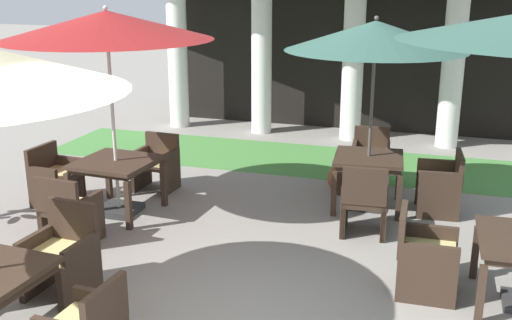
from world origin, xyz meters
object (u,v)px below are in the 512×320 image
(patio_chair_far_back_north, at_px, (370,159))
(patio_chair_mid_left_west, at_px, (54,176))
(patio_umbrella_far_back, at_px, (375,37))
(patio_chair_far_back_east, at_px, (441,184))
(patio_chair_near_foreground_west, at_px, (424,256))
(patio_table_far_back, at_px, (369,163))
(patio_chair_mid_right_north, at_px, (62,256))
(patio_chair_mid_left_south, at_px, (69,211))
(patio_table_mid_left, at_px, (116,167))
(patio_umbrella_mid_left, at_px, (107,27))
(patio_chair_far_back_south, at_px, (364,202))
(patio_chair_mid_left_north, at_px, (156,164))
(terracotta_urn, at_px, (337,178))

(patio_chair_far_back_north, bearing_deg, patio_chair_mid_left_west, 22.08)
(patio_umbrella_far_back, xyz_separation_m, patio_chair_far_back_east, (0.97, 0.09, -1.92))
(patio_chair_near_foreground_west, height_order, patio_table_far_back, patio_chair_near_foreground_west)
(patio_chair_near_foreground_west, bearing_deg, patio_chair_far_back_east, 175.93)
(patio_chair_near_foreground_west, bearing_deg, patio_umbrella_far_back, -160.63)
(patio_chair_mid_right_north, height_order, patio_table_far_back, patio_chair_mid_right_north)
(patio_chair_near_foreground_west, distance_m, patio_table_far_back, 2.43)
(patio_chair_mid_left_west, relative_size, patio_chair_mid_left_south, 0.96)
(patio_chair_near_foreground_west, height_order, patio_table_mid_left, patio_chair_near_foreground_west)
(patio_chair_mid_left_south, bearing_deg, patio_umbrella_mid_left, 90.00)
(patio_table_mid_left, xyz_separation_m, patio_chair_far_back_north, (3.09, 2.19, -0.24))
(patio_chair_far_back_south, bearing_deg, patio_chair_mid_left_west, 177.37)
(patio_umbrella_mid_left, bearing_deg, patio_table_far_back, 21.12)
(patio_table_mid_left, bearing_deg, patio_chair_near_foreground_west, -14.29)
(patio_chair_mid_left_south, distance_m, patio_umbrella_far_back, 4.40)
(patio_chair_mid_left_north, relative_size, patio_chair_far_back_south, 0.89)
(patio_chair_far_back_south, height_order, patio_chair_far_back_east, patio_chair_far_back_south)
(patio_table_mid_left, distance_m, patio_table_far_back, 3.40)
(patio_umbrella_far_back, relative_size, patio_chair_far_back_east, 3.08)
(patio_chair_mid_left_south, bearing_deg, patio_chair_mid_left_north, 90.00)
(patio_umbrella_far_back, bearing_deg, patio_chair_far_back_east, 5.19)
(patio_chair_near_foreground_west, xyz_separation_m, patio_chair_far_back_south, (-0.78, 1.29, 0.02))
(patio_umbrella_mid_left, distance_m, patio_chair_mid_left_north, 2.33)
(patio_chair_mid_left_west, bearing_deg, patio_umbrella_far_back, 109.11)
(patio_chair_mid_right_north, bearing_deg, patio_table_far_back, -124.15)
(patio_umbrella_mid_left, distance_m, patio_table_far_back, 3.87)
(patio_chair_mid_left_south, distance_m, patio_chair_far_back_north, 4.51)
(patio_chair_mid_left_south, height_order, patio_umbrella_far_back, patio_umbrella_far_back)
(patio_chair_far_back_north, bearing_deg, patio_umbrella_far_back, 90.00)
(patio_chair_mid_right_north, bearing_deg, patio_chair_far_back_south, -134.69)
(patio_chair_near_foreground_west, xyz_separation_m, patio_chair_far_back_north, (-0.95, 3.22, 0.00))
(patio_chair_mid_left_south, relative_size, patio_chair_far_back_east, 1.02)
(patio_umbrella_mid_left, xyz_separation_m, patio_chair_mid_left_south, (-0.07, -1.03, -2.08))
(patio_chair_mid_right_north, distance_m, patio_umbrella_far_back, 4.66)
(patio_umbrella_mid_left, relative_size, patio_chair_far_back_north, 3.15)
(patio_chair_mid_left_west, height_order, terracotta_urn, patio_chair_mid_left_west)
(patio_chair_far_back_south, bearing_deg, patio_umbrella_mid_left, 179.36)
(patio_chair_far_back_north, height_order, patio_chair_far_back_south, patio_chair_far_back_south)
(patio_umbrella_mid_left, distance_m, patio_chair_mid_left_west, 2.33)
(patio_umbrella_mid_left, xyz_separation_m, patio_chair_far_back_south, (3.26, 0.26, -2.05))
(patio_chair_mid_left_south, height_order, patio_table_far_back, patio_chair_mid_left_south)
(patio_chair_mid_left_north, bearing_deg, patio_umbrella_far_back, -172.70)
(patio_chair_near_foreground_west, bearing_deg, terracotta_urn, -155.40)
(patio_chair_far_back_north, relative_size, terracotta_urn, 1.97)
(patio_chair_mid_left_north, relative_size, patio_umbrella_far_back, 0.32)
(patio_chair_mid_right_north, relative_size, terracotta_urn, 2.11)
(patio_table_mid_left, distance_m, patio_chair_far_back_east, 4.35)
(patio_umbrella_far_back, bearing_deg, patio_chair_mid_right_north, -127.44)
(patio_chair_mid_left_west, distance_m, patio_table_far_back, 4.37)
(patio_chair_mid_left_west, bearing_deg, patio_chair_far_back_east, 107.26)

